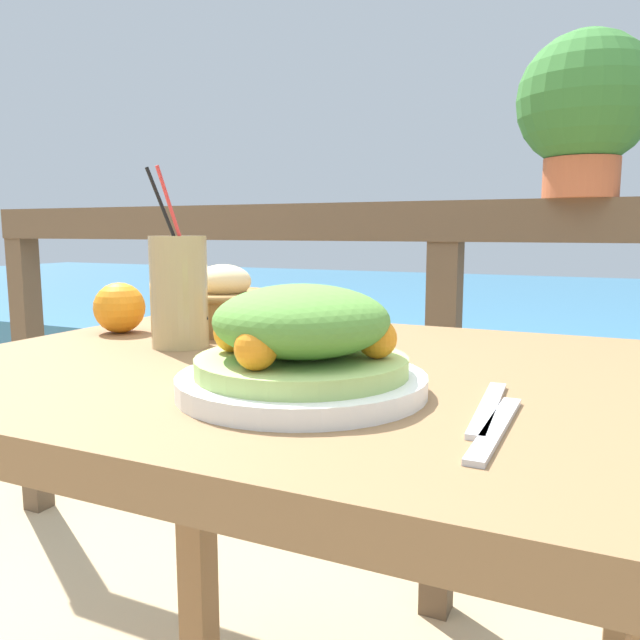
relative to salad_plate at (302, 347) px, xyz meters
The scene contains 11 objects.
patio_table 0.23m from the salad_plate, 115.72° to the left, with size 0.91×0.71×0.77m.
railing_fence 0.87m from the salad_plate, 94.37° to the left, with size 2.80×0.08×1.00m.
sea_backdrop 3.41m from the salad_plate, 91.12° to the left, with size 12.00×4.00×0.52m.
salad_plate is the anchor object (origin of this frame).
drink_glass 0.31m from the salad_plate, 150.09° to the left, with size 0.08×0.08×0.25m.
bread_basket 0.42m from the salad_plate, 134.49° to the left, with size 0.18×0.18×0.11m.
potted_plant 0.96m from the salad_plate, 76.35° to the left, with size 0.27×0.27×0.33m.
fork 0.19m from the salad_plate, ahead, with size 0.03×0.18×0.00m.
knife 0.21m from the salad_plate, 11.21° to the right, with size 0.02×0.18×0.00m.
orange_near_basket 0.26m from the salad_plate, 108.90° to the left, with size 0.08×0.08×0.08m.
orange_near_glass 0.48m from the salad_plate, 153.89° to the left, with size 0.08×0.08×0.08m.
Camera 1 is at (0.34, -0.68, 0.93)m, focal length 35.00 mm.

